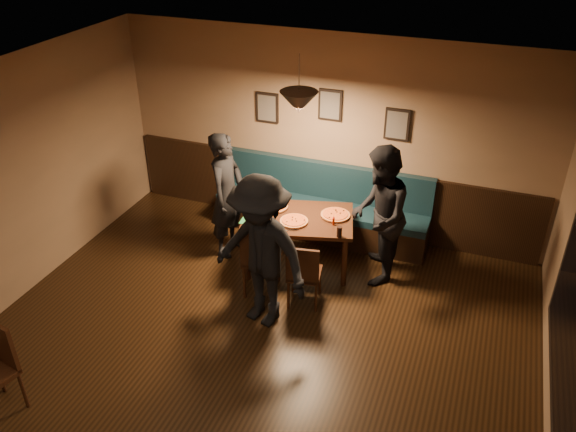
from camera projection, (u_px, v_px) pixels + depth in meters
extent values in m
plane|color=black|center=(222.00, 394.00, 5.79)|extent=(7.00, 7.00, 0.00)
plane|color=silver|center=(201.00, 131.00, 4.37)|extent=(7.00, 7.00, 0.00)
plane|color=#8C704F|center=(330.00, 136.00, 7.91)|extent=(6.00, 0.00, 6.00)
cube|color=black|center=(327.00, 195.00, 8.34)|extent=(5.88, 0.06, 1.00)
cube|color=black|center=(267.00, 108.00, 8.00)|extent=(0.32, 0.04, 0.42)
cube|color=black|center=(330.00, 105.00, 7.65)|extent=(0.32, 0.04, 0.42)
cube|color=black|center=(397.00, 125.00, 7.46)|extent=(0.32, 0.04, 0.42)
cone|color=black|center=(299.00, 102.00, 6.56)|extent=(0.44, 0.44, 0.25)
cube|color=black|center=(297.00, 242.00, 7.51)|extent=(1.56, 1.22, 0.74)
imported|color=black|center=(227.00, 195.00, 7.59)|extent=(0.43, 0.64, 1.72)
imported|color=black|center=(379.00, 216.00, 7.05)|extent=(0.82, 0.98, 1.79)
imported|color=black|center=(261.00, 253.00, 6.32)|extent=(1.32, 0.96, 1.84)
cylinder|color=orange|center=(274.00, 206.00, 7.52)|extent=(0.48, 0.48, 0.04)
cylinder|color=orange|center=(294.00, 221.00, 7.21)|extent=(0.40, 0.40, 0.04)
cylinder|color=gold|center=(335.00, 215.00, 7.33)|extent=(0.47, 0.47, 0.04)
cylinder|color=black|center=(339.00, 232.00, 6.90)|extent=(0.08, 0.08, 0.14)
cylinder|color=#911A04|center=(334.00, 221.00, 7.13)|extent=(0.04, 0.04, 0.12)
cube|color=#1D6F24|center=(261.00, 199.00, 7.73)|extent=(0.18, 0.18, 0.01)
cube|color=#1B6633|center=(247.00, 221.00, 7.24)|extent=(0.18, 0.18, 0.01)
cube|color=silver|center=(285.00, 229.00, 7.07)|extent=(0.18, 0.08, 0.00)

